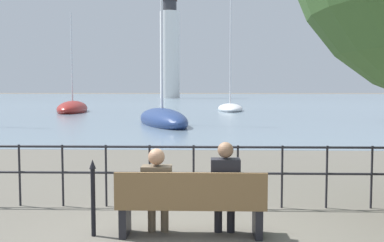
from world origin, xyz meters
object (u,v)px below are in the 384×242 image
object	(u,v)px
seated_person_left	(157,187)
closed_umbrella	(93,193)
seated_person_right	(225,184)
sailboat_4	(230,108)
sailboat_2	(162,119)
harbor_lighthouse	(170,49)
park_bench	(191,205)
sailboat_1	(73,109)

from	to	relation	value
seated_person_left	closed_umbrella	world-z (taller)	seated_person_left
seated_person_right	sailboat_4	distance (m)	37.45
sailboat_2	harbor_lighthouse	xyz separation A→B (m)	(-7.15, 95.23, 13.32)
closed_umbrella	sailboat_2	world-z (taller)	sailboat_2
park_bench	sailboat_2	distance (m)	19.34
seated_person_left	sailboat_1	distance (m)	36.00
closed_umbrella	harbor_lighthouse	distance (m)	115.45
sailboat_2	harbor_lighthouse	size ratio (longest dim) A/B	0.32
seated_person_left	seated_person_right	xyz separation A→B (m)	(0.92, -0.00, 0.04)
seated_person_right	harbor_lighthouse	world-z (taller)	harbor_lighthouse
seated_person_left	sailboat_1	size ratio (longest dim) A/B	0.12
seated_person_right	sailboat_2	xyz separation A→B (m)	(-2.73, 19.13, -0.39)
sailboat_1	sailboat_2	bearing A→B (deg)	-65.77
park_bench	sailboat_2	world-z (taller)	sailboat_2
harbor_lighthouse	sailboat_4	bearing A→B (deg)	-80.98
seated_person_left	seated_person_right	size ratio (longest dim) A/B	0.93
seated_person_right	harbor_lighthouse	distance (m)	115.51
park_bench	sailboat_1	world-z (taller)	sailboat_1
seated_person_left	harbor_lighthouse	size ratio (longest dim) A/B	0.04
sailboat_1	harbor_lighthouse	world-z (taller)	harbor_lighthouse
seated_person_left	sailboat_2	xyz separation A→B (m)	(-1.80, 19.13, -0.35)
park_bench	harbor_lighthouse	xyz separation A→B (m)	(-9.42, 114.44, 13.18)
harbor_lighthouse	sailboat_2	bearing A→B (deg)	-85.70
park_bench	sailboat_1	xyz separation A→B (m)	(-12.16, 34.13, -0.12)
closed_umbrella	sailboat_2	size ratio (longest dim) A/B	0.11
seated_person_right	harbor_lighthouse	xyz separation A→B (m)	(-9.88, 114.36, 12.92)
park_bench	closed_umbrella	world-z (taller)	closed_umbrella
park_bench	closed_umbrella	size ratio (longest dim) A/B	1.91
seated_person_right	sailboat_1	distance (m)	36.32
seated_person_right	closed_umbrella	world-z (taller)	seated_person_right
park_bench	seated_person_left	world-z (taller)	seated_person_left
seated_person_left	harbor_lighthouse	xyz separation A→B (m)	(-8.96, 114.35, 12.96)
seated_person_left	sailboat_1	bearing A→B (deg)	108.96
seated_person_left	sailboat_4	size ratio (longest dim) A/B	0.10
sailboat_2	seated_person_left	bearing A→B (deg)	-103.35
sailboat_1	sailboat_2	world-z (taller)	sailboat_1
seated_person_left	park_bench	bearing A→B (deg)	-9.96
seated_person_left	sailboat_1	xyz separation A→B (m)	(-11.70, 34.05, -0.33)
seated_person_right	sailboat_4	size ratio (longest dim) A/B	0.11
seated_person_left	sailboat_1	world-z (taller)	sailboat_1
seated_person_right	sailboat_4	world-z (taller)	sailboat_4
sailboat_2	sailboat_1	bearing A→B (deg)	104.81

